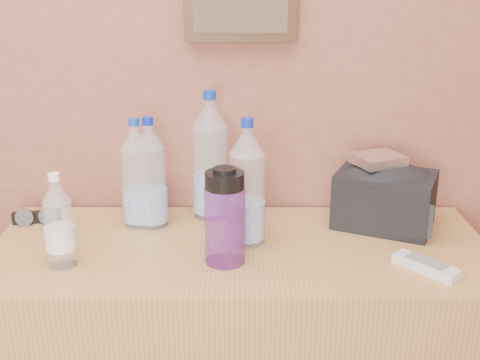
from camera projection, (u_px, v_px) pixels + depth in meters
The scene contains 10 objects.
pet_large_a at pixel (137, 179), 1.62m from camera, with size 0.08×0.08×0.30m.
pet_large_b at pixel (151, 179), 1.61m from camera, with size 0.08×0.08×0.30m.
pet_large_c at pixel (211, 162), 1.67m from camera, with size 0.10×0.10×0.36m.
pet_large_d at pixel (247, 189), 1.50m from camera, with size 0.09×0.09×0.33m.
pet_small at pixel (59, 226), 1.40m from camera, with size 0.07×0.07×0.23m.
nalgene_bottle at pixel (225, 217), 1.41m from camera, with size 0.10×0.10×0.24m.
sunglasses at pixel (37, 217), 1.67m from camera, with size 0.13×0.05×0.03m, color black, non-canonical shape.
ac_remote at pixel (426, 266), 1.40m from camera, with size 0.16×0.05×0.02m, color white.
toiletry_bag at pixel (385, 196), 1.63m from camera, with size 0.25×0.18×0.17m, color black, non-canonical shape.
foil_packet at pixel (378, 159), 1.61m from camera, with size 0.12×0.10×0.03m, color silver.
Camera 1 is at (0.42, 0.33, 1.46)m, focal length 45.00 mm.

